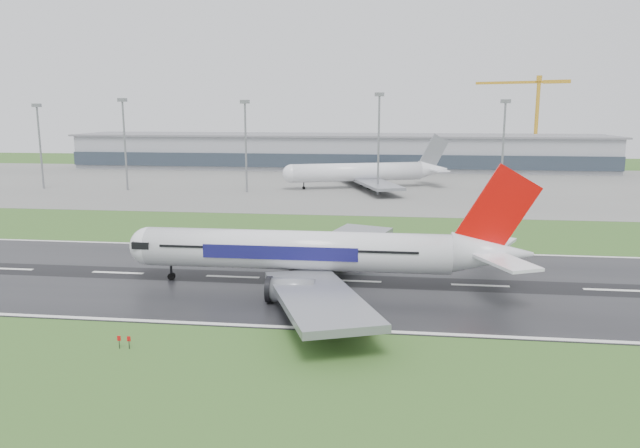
# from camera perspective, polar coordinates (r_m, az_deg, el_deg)

# --- Properties ---
(ground) EXTENTS (520.00, 520.00, 0.00)m
(ground) POSITION_cam_1_polar(r_m,az_deg,el_deg) (100.46, -8.31, -5.04)
(ground) COLOR #2E551F
(ground) RESTS_ON ground
(runway) EXTENTS (400.00, 45.00, 0.10)m
(runway) POSITION_cam_1_polar(r_m,az_deg,el_deg) (100.44, -8.31, -5.01)
(runway) COLOR black
(runway) RESTS_ON ground
(apron) EXTENTS (400.00, 130.00, 0.08)m
(apron) POSITION_cam_1_polar(r_m,az_deg,el_deg) (221.29, 0.27, 3.82)
(apron) COLOR slate
(apron) RESTS_ON ground
(terminal) EXTENTS (240.00, 36.00, 15.00)m
(terminal) POSITION_cam_1_polar(r_m,az_deg,el_deg) (279.96, 1.75, 6.84)
(terminal) COLOR gray
(terminal) RESTS_ON ground
(main_airliner) EXTENTS (63.08, 60.08, 18.59)m
(main_airliner) POSITION_cam_1_polar(r_m,az_deg,el_deg) (92.59, 0.40, -0.31)
(main_airliner) COLOR silver
(main_airliner) RESTS_ON runway
(parked_airliner) EXTENTS (76.21, 73.62, 17.86)m
(parked_airliner) POSITION_cam_1_polar(r_m,az_deg,el_deg) (210.37, 4.24, 5.88)
(parked_airliner) COLOR white
(parked_airliner) RESTS_ON apron
(tower_crane) EXTENTS (40.45, 18.69, 42.47)m
(tower_crane) POSITION_cam_1_polar(r_m,az_deg,el_deg) (300.21, 19.90, 9.11)
(tower_crane) COLOR gold
(tower_crane) RESTS_ON ground
(runway_sign) EXTENTS (2.31, 0.32, 1.04)m
(runway_sign) POSITION_cam_1_polar(r_m,az_deg,el_deg) (75.26, 4.66, -10.07)
(runway_sign) COLOR black
(runway_sign) RESTS_ON ground
(floodmast_0) EXTENTS (0.64, 0.64, 27.91)m
(floodmast_0) POSITION_cam_1_polar(r_m,az_deg,el_deg) (228.18, -25.08, 6.53)
(floodmast_0) COLOR gray
(floodmast_0) RESTS_ON ground
(floodmast_1) EXTENTS (0.64, 0.64, 29.66)m
(floodmast_1) POSITION_cam_1_polar(r_m,az_deg,el_deg) (213.48, -18.06, 7.01)
(floodmast_1) COLOR gray
(floodmast_1) RESTS_ON ground
(floodmast_2) EXTENTS (0.64, 0.64, 29.01)m
(floodmast_2) POSITION_cam_1_polar(r_m,az_deg,el_deg) (199.48, -7.07, 7.13)
(floodmast_2) COLOR gray
(floodmast_2) RESTS_ON ground
(floodmast_3) EXTENTS (0.64, 0.64, 31.21)m
(floodmast_3) POSITION_cam_1_polar(r_m,az_deg,el_deg) (193.45, 5.59, 7.37)
(floodmast_3) COLOR gray
(floodmast_3) RESTS_ON ground
(floodmast_4) EXTENTS (0.64, 0.64, 29.04)m
(floodmast_4) POSITION_cam_1_polar(r_m,az_deg,el_deg) (196.30, 17.01, 6.69)
(floodmast_4) COLOR gray
(floodmast_4) RESTS_ON ground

